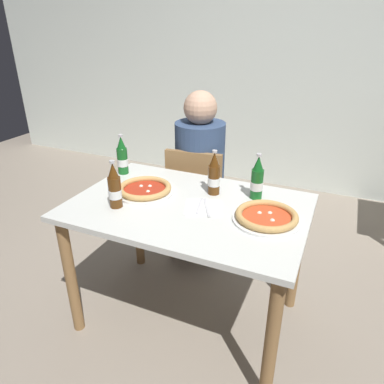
{
  "coord_description": "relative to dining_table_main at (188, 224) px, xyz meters",
  "views": [
    {
      "loc": [
        0.67,
        -1.46,
        1.58
      ],
      "look_at": [
        0.0,
        0.05,
        0.8
      ],
      "focal_mm": 33.11,
      "sensor_mm": 36.0,
      "label": 1
    }
  ],
  "objects": [
    {
      "name": "ground_plane",
      "position": [
        0.0,
        0.0,
        -0.64
      ],
      "size": [
        8.0,
        8.0,
        0.0
      ],
      "primitive_type": "plane",
      "color": "gray"
    },
    {
      "name": "back_wall_tiled",
      "position": [
        0.0,
        2.2,
        0.66
      ],
      "size": [
        7.0,
        0.1,
        2.6
      ],
      "primitive_type": "cube",
      "color": "silver",
      "rests_on": "ground_plane"
    },
    {
      "name": "dining_table_main",
      "position": [
        0.0,
        0.0,
        0.0
      ],
      "size": [
        1.2,
        0.8,
        0.75
      ],
      "color": "silver",
      "rests_on": "ground_plane"
    },
    {
      "name": "chair_behind_table",
      "position": [
        -0.2,
        0.61,
        -0.15
      ],
      "size": [
        0.44,
        0.44,
        0.85
      ],
      "rotation": [
        0.0,
        0.0,
        3.25
      ],
      "color": "olive",
      "rests_on": "ground_plane"
    },
    {
      "name": "diner_seated",
      "position": [
        -0.21,
        0.66,
        -0.05
      ],
      "size": [
        0.34,
        0.34,
        1.21
      ],
      "color": "#2D3342",
      "rests_on": "ground_plane"
    },
    {
      "name": "pizza_margherita_near",
      "position": [
        -0.28,
        0.03,
        0.14
      ],
      "size": [
        0.32,
        0.32,
        0.04
      ],
      "color": "white",
      "rests_on": "dining_table_main"
    },
    {
      "name": "pizza_marinara_far",
      "position": [
        0.4,
        -0.0,
        0.13
      ],
      "size": [
        0.32,
        0.32,
        0.04
      ],
      "color": "white",
      "rests_on": "dining_table_main"
    },
    {
      "name": "beer_bottle_left",
      "position": [
        0.3,
        0.22,
        0.22
      ],
      "size": [
        0.07,
        0.07,
        0.25
      ],
      "color": "#14591E",
      "rests_on": "dining_table_main"
    },
    {
      "name": "beer_bottle_center",
      "position": [
        0.07,
        0.18,
        0.22
      ],
      "size": [
        0.07,
        0.07,
        0.25
      ],
      "color": "#512D0F",
      "rests_on": "dining_table_main"
    },
    {
      "name": "beer_bottle_right",
      "position": [
        -0.54,
        0.23,
        0.22
      ],
      "size": [
        0.07,
        0.07,
        0.25
      ],
      "color": "#14591E",
      "rests_on": "dining_table_main"
    },
    {
      "name": "beer_bottle_extra",
      "position": [
        -0.32,
        -0.16,
        0.22
      ],
      "size": [
        0.07,
        0.07,
        0.25
      ],
      "color": "#512D0F",
      "rests_on": "dining_table_main"
    },
    {
      "name": "napkin_with_cutlery",
      "position": [
        0.08,
        -0.0,
        0.12
      ],
      "size": [
        0.23,
        0.23,
        0.01
      ],
      "color": "white",
      "rests_on": "dining_table_main"
    }
  ]
}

